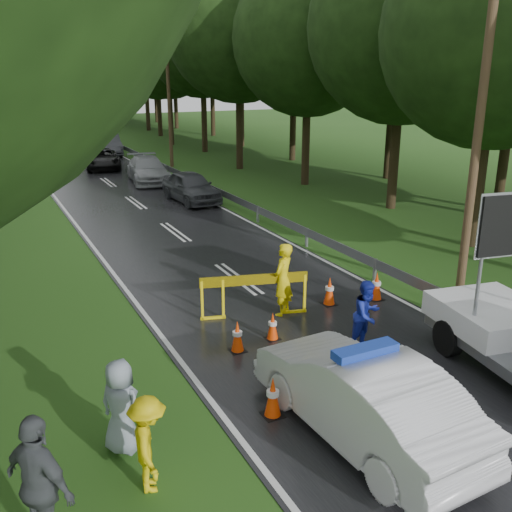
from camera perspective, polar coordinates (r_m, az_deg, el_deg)
ground at (r=12.94m, az=9.52°, el=-10.55°), size 160.00×160.00×0.00m
road at (r=40.16m, az=-16.44°, el=8.48°), size 7.00×140.00×0.02m
guardrail at (r=40.57m, az=-11.22°, el=9.72°), size 0.12×60.06×0.70m
utility_pole_near at (r=16.43m, az=21.52°, el=13.07°), size 1.40×0.24×10.00m
utility_pole_mid at (r=39.03m, az=-8.74°, el=16.20°), size 1.40×0.24×10.00m
utility_pole_far at (r=64.25m, az=-16.26°, el=16.33°), size 1.40×0.24×10.00m
police_sedan at (r=10.28m, az=10.59°, el=-13.60°), size 1.91×4.87×1.74m
barrier at (r=14.70m, az=-0.19°, el=-2.93°), size 2.73×0.81×1.17m
officer at (r=14.81m, az=2.72°, el=-2.39°), size 0.85×0.80×1.95m
civilian at (r=13.34m, az=11.04°, el=-5.80°), size 0.93×0.81×1.64m
bystander_left at (r=9.17m, az=-10.70°, el=-17.99°), size 0.75×1.10×1.57m
bystander_mid at (r=8.43m, az=-20.76°, el=-20.66°), size 1.07×1.27×2.03m
bystander_right at (r=10.02m, az=-13.33°, el=-14.43°), size 0.93×0.97×1.67m
queue_car_first at (r=28.33m, az=-6.52°, el=6.89°), size 1.95×4.42×1.48m
queue_car_second at (r=33.90m, az=-10.77°, el=8.48°), size 2.65×5.20×1.45m
queue_car_third at (r=39.37m, az=-15.13°, el=9.35°), size 2.77×4.90×1.29m
queue_car_fourth at (r=45.96m, az=-14.61°, el=10.76°), size 2.21×5.09×1.63m
cone_near_left at (r=10.84m, az=1.69°, el=-13.95°), size 0.38×0.38×0.81m
cone_center at (r=13.68m, az=1.67°, el=-7.05°), size 0.33×0.33×0.70m
cone_far at (r=15.75m, az=7.36°, el=-3.53°), size 0.38×0.38×0.81m
cone_left_mid at (r=13.11m, az=-1.87°, el=-8.08°), size 0.36×0.36×0.76m
cone_right at (r=16.30m, az=11.95°, el=-2.99°), size 0.39×0.39×0.83m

